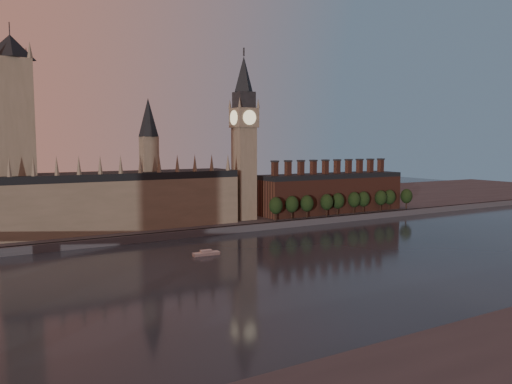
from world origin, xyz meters
The scene contains 17 objects.
ground centered at (0.00, 0.00, 0.00)m, with size 900.00×900.00×0.00m, color black.
north_bank centered at (0.00, 178.04, 2.00)m, with size 900.00×182.00×4.00m.
palace_of_westminster centered at (-64.41, 114.91, 21.63)m, with size 130.00×30.30×74.00m.
victoria_tower centered at (-120.00, 115.00, 59.09)m, with size 24.00×24.00×108.00m.
big_ben centered at (10.00, 110.00, 56.83)m, with size 15.00×15.00×107.00m.
chimney_block centered at (80.00, 110.00, 17.82)m, with size 110.00×25.00×37.00m.
embankment_tree_0 centered at (24.07, 94.55, 13.47)m, with size 8.60×8.60×14.88m.
embankment_tree_1 centered at (36.83, 95.49, 13.47)m, with size 8.60×8.60×14.88m.
embankment_tree_2 centered at (47.49, 93.90, 13.47)m, with size 8.60×8.60×14.88m.
embankment_tree_3 centered at (63.37, 93.58, 13.47)m, with size 8.60×8.60×14.88m.
embankment_tree_4 centered at (74.31, 95.30, 13.47)m, with size 8.60×8.60×14.88m.
embankment_tree_5 centered at (88.75, 95.46, 13.47)m, with size 8.60×8.60×14.88m.
embankment_tree_6 centered at (96.74, 94.81, 13.47)m, with size 8.60×8.60×14.88m.
embankment_tree_7 centered at (113.19, 94.88, 13.47)m, with size 8.60×8.60×14.88m.
embankment_tree_8 centered at (121.97, 95.12, 13.47)m, with size 8.60×8.60×14.88m.
embankment_tree_9 centered at (137.54, 93.62, 13.47)m, with size 8.60×8.60×14.88m.
river_boat centered at (-46.80, 43.91, 0.97)m, with size 12.81×4.29×2.53m.
Camera 1 is at (-142.06, -165.72, 52.00)m, focal length 35.00 mm.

